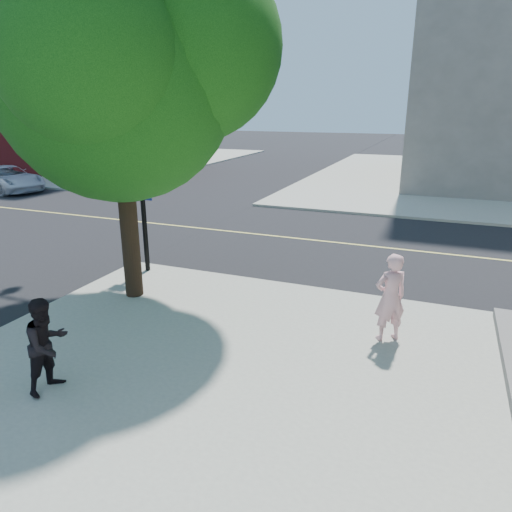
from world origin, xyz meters
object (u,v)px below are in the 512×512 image
at_px(pedestrian, 47,345).
at_px(car_a, 7,179).
at_px(man_on_phone, 390,297).
at_px(signal_pole, 69,130).
at_px(street_tree, 120,51).

relative_size(pedestrian, car_a, 0.32).
xyz_separation_m(man_on_phone, signal_pole, (-8.82, 1.65, 2.82)).
relative_size(street_tree, signal_pole, 1.85).
bearing_deg(pedestrian, street_tree, 19.93).
bearing_deg(street_tree, car_a, 147.33).
height_order(street_tree, car_a, street_tree).
xyz_separation_m(man_on_phone, pedestrian, (-4.76, -3.71, -0.09)).
distance_m(man_on_phone, signal_pole, 9.40).
height_order(street_tree, signal_pole, street_tree).
height_order(man_on_phone, pedestrian, man_on_phone).
height_order(pedestrian, street_tree, street_tree).
relative_size(man_on_phone, pedestrian, 1.12).
distance_m(signal_pole, car_a, 15.24).
bearing_deg(street_tree, pedestrian, -75.18).
xyz_separation_m(street_tree, car_a, (-15.44, 9.90, -4.84)).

